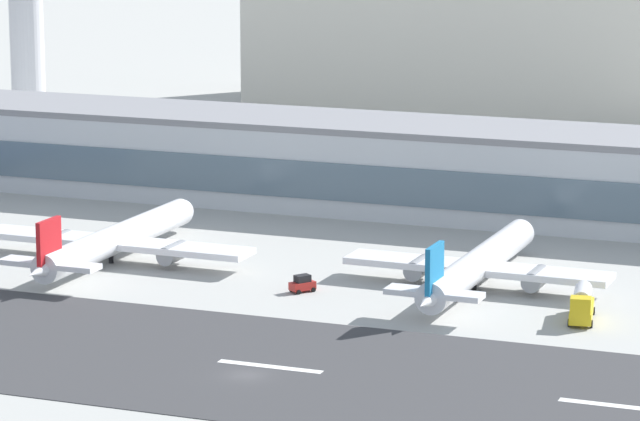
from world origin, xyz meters
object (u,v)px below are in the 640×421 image
at_px(airliner_blue_tail_gate_2, 475,267).
at_px(service_baggage_tug_0, 302,284).
at_px(airliner_red_tail_gate_1, 111,242).
at_px(control_tower, 27,30).
at_px(terminal_building, 392,165).
at_px(service_fuel_truck_1, 582,304).
at_px(distant_hotel_block, 478,31).

height_order(airliner_blue_tail_gate_2, service_baggage_tug_0, airliner_blue_tail_gate_2).
relative_size(airliner_red_tail_gate_1, service_baggage_tug_0, 12.40).
bearing_deg(control_tower, airliner_blue_tail_gate_2, -36.11).
distance_m(control_tower, airliner_blue_tail_gate_2, 140.33).
distance_m(terminal_building, service_fuel_truck_1, 68.21).
xyz_separation_m(control_tower, service_baggage_tug_0, (92.49, -90.96, -19.98)).
xyz_separation_m(terminal_building, control_tower, (-86.53, 38.02, 14.17)).
bearing_deg(control_tower, airliner_red_tail_gate_1, -53.76).
bearing_deg(terminal_building, airliner_blue_tail_gate_2, -59.51).
relative_size(terminal_building, distant_hotel_block, 1.83).
distance_m(terminal_building, control_tower, 95.57).
bearing_deg(service_baggage_tug_0, airliner_blue_tail_gate_2, 149.35).
distance_m(airliner_red_tail_gate_1, airliner_blue_tail_gate_2, 49.92).
distance_m(terminal_building, airliner_blue_tail_gate_2, 51.20).
xyz_separation_m(control_tower, airliner_blue_tail_gate_2, (112.43, -82.00, -18.08)).
relative_size(control_tower, distant_hotel_block, 0.36).
bearing_deg(distant_hotel_block, airliner_blue_tail_gate_2, -74.20).
bearing_deg(service_fuel_truck_1, distant_hotel_block, -169.68).
distance_m(control_tower, distant_hotel_block, 99.82).
height_order(control_tower, service_baggage_tug_0, control_tower).
height_order(airliner_red_tail_gate_1, service_fuel_truck_1, airliner_red_tail_gate_1).
relative_size(terminal_building, control_tower, 5.12).
bearing_deg(airliner_blue_tail_gate_2, airliner_red_tail_gate_1, 95.27).
bearing_deg(service_baggage_tug_0, control_tower, -99.36).
xyz_separation_m(terminal_building, airliner_red_tail_gate_1, (-23.90, -47.45, -3.95)).
height_order(terminal_building, airliner_red_tail_gate_1, terminal_building).
bearing_deg(terminal_building, control_tower, 156.28).
xyz_separation_m(control_tower, distant_hotel_block, (68.79, 72.19, -4.51)).
xyz_separation_m(airliner_red_tail_gate_1, airliner_blue_tail_gate_2, (49.80, 3.46, 0.03)).
xyz_separation_m(airliner_blue_tail_gate_2, service_baggage_tug_0, (-19.94, -8.96, -1.90)).
xyz_separation_m(control_tower, service_fuel_truck_1, (128.31, -91.71, -19.00)).
height_order(service_baggage_tug_0, service_fuel_truck_1, service_fuel_truck_1).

